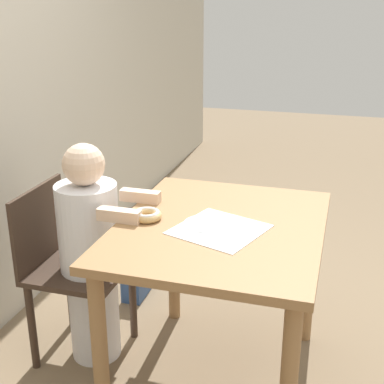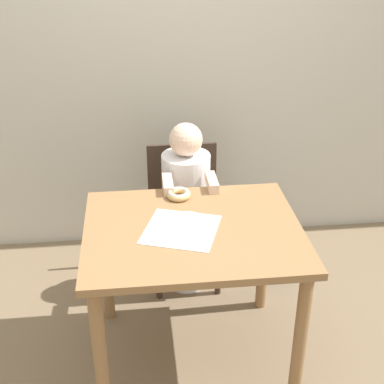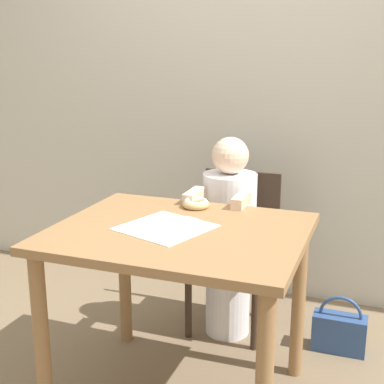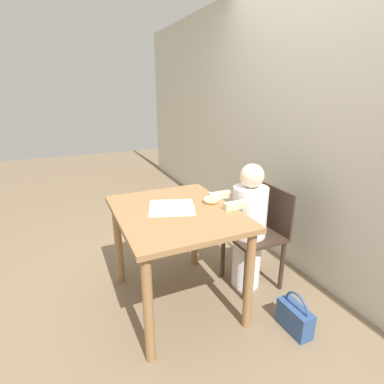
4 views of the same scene
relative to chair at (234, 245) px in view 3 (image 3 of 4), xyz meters
name	(u,v)px [view 3 (image 3 of 4)]	position (x,y,z in m)	size (l,w,h in m)	color
wall_back	(255,85)	(-0.03, 0.48, 0.80)	(8.00, 0.05, 2.50)	beige
dining_table	(179,257)	(-0.03, -0.71, 0.19)	(0.98, 0.81, 0.76)	olive
chair	(234,245)	(0.00, 0.00, 0.00)	(0.41, 0.41, 0.82)	#38281E
child_figure	(229,239)	(0.00, -0.11, 0.07)	(0.28, 0.43, 1.04)	white
donut	(196,203)	(-0.07, -0.41, 0.33)	(0.12, 0.12, 0.04)	#DBB270
napkin	(165,227)	(-0.08, -0.72, 0.32)	(0.40, 0.40, 0.00)	white
handbag	(339,331)	(0.57, -0.10, -0.34)	(0.26, 0.11, 0.29)	#2D4C84
plate	(180,223)	(-0.05, -0.66, 0.32)	(0.18, 0.18, 0.01)	silver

